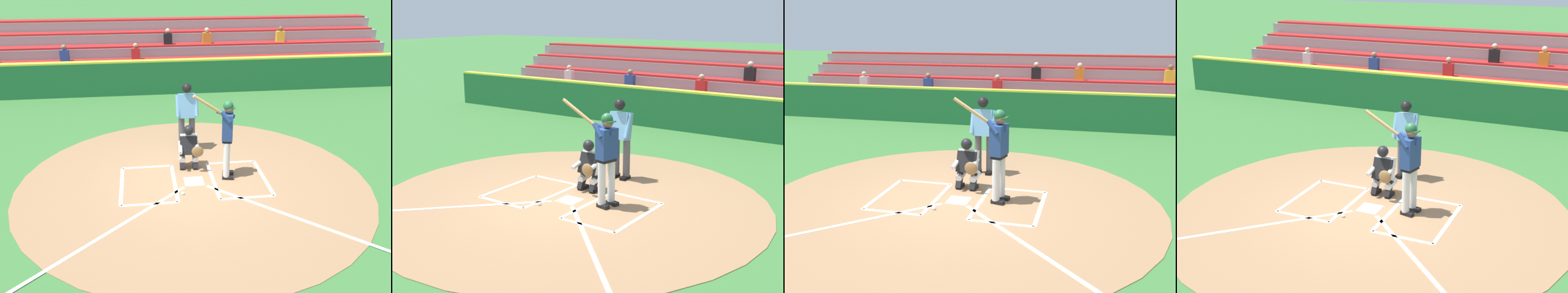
# 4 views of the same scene
# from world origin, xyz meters

# --- Properties ---
(ground_plane) EXTENTS (120.00, 120.00, 0.00)m
(ground_plane) POSITION_xyz_m (0.00, 0.00, 0.00)
(ground_plane) COLOR #387033
(dirt_circle) EXTENTS (8.00, 8.00, 0.01)m
(dirt_circle) POSITION_xyz_m (0.00, 0.00, 0.01)
(dirt_circle) COLOR #99704C
(dirt_circle) RESTS_ON ground
(home_plate_and_chalk) EXTENTS (7.93, 4.91, 0.01)m
(home_plate_and_chalk) POSITION_xyz_m (0.00, 0.88, 0.01)
(home_plate_and_chalk) COLOR white
(home_plate_and_chalk) RESTS_ON dirt_circle
(batter) EXTENTS (1.04, 0.56, 2.13)m
(batter) POSITION_xyz_m (-0.78, -0.15, 1.10)
(batter) COLOR silver
(batter) RESTS_ON ground
(catcher) EXTENTS (0.59, 0.64, 1.13)m
(catcher) POSITION_xyz_m (0.02, -0.74, 0.59)
(catcher) COLOR black
(catcher) RESTS_ON ground
(plate_umpire) EXTENTS (0.58, 0.41, 1.86)m
(plate_umpire) POSITION_xyz_m (-0.05, -1.87, 1.08)
(plate_umpire) COLOR #4C4C51
(plate_umpire) RESTS_ON ground
(baseball) EXTENTS (0.07, 0.07, 0.07)m
(baseball) POSITION_xyz_m (0.32, 0.58, 0.04)
(baseball) COLOR white
(baseball) RESTS_ON ground
(backstop_wall) EXTENTS (22.00, 0.36, 1.31)m
(backstop_wall) POSITION_xyz_m (0.00, -7.50, 0.65)
(backstop_wall) COLOR #1E6033
(backstop_wall) RESTS_ON ground
(bleacher_stand) EXTENTS (20.00, 4.25, 2.33)m
(bleacher_stand) POSITION_xyz_m (0.00, -10.76, 0.85)
(bleacher_stand) COLOR gray
(bleacher_stand) RESTS_ON ground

